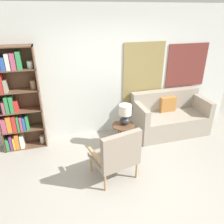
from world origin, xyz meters
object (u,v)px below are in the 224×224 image
table_lamp (125,113)px  side_table (123,128)px  bookshelf (14,103)px  armchair (117,154)px  couch (169,117)px

table_lamp → side_table: bearing=-141.4°
bookshelf → armchair: 2.21m
bookshelf → side_table: (1.98, -0.60, -0.54)m
side_table → table_lamp: bearing=38.6°
couch → table_lamp: table_lamp is taller
bookshelf → side_table: bookshelf is taller
armchair → couch: armchair is taller
couch → side_table: (-1.22, -0.35, 0.11)m
couch → table_lamp: size_ratio=3.97×
table_lamp → couch: bearing=15.0°
table_lamp → armchair: bearing=-116.0°
side_table → table_lamp: 0.30m
side_table → table_lamp: (0.04, 0.03, 0.30)m
table_lamp → bookshelf: bearing=164.4°
couch → table_lamp: bearing=-165.0°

